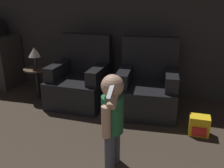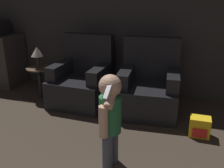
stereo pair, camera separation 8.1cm
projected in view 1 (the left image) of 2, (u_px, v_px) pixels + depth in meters
name	position (u px, v px, depth m)	size (l,w,h in m)	color
wall_back	(138.00, 12.00, 3.78)	(8.40, 0.05, 2.60)	#33302D
armchair_left	(81.00, 81.00, 3.71)	(0.81, 0.82, 1.00)	black
armchair_right	(147.00, 87.00, 3.46)	(0.84, 0.85, 1.00)	black
person_toddler	(112.00, 115.00, 2.23)	(0.20, 0.35, 0.91)	#474C56
toy_backpack	(199.00, 126.00, 2.90)	(0.23, 0.18, 0.23)	yellow
side_table	(37.00, 75.00, 3.81)	(0.38, 0.38, 0.49)	black
lamp	(34.00, 53.00, 3.69)	(0.18, 0.18, 0.32)	#262626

